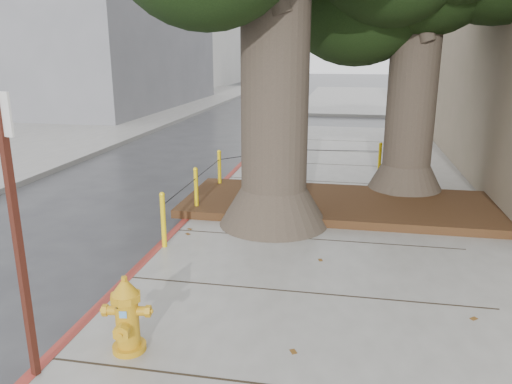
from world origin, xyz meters
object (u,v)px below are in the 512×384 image
(signpost, at_px, (16,225))
(car_red, at_px, (483,111))
(car_silver, at_px, (435,111))
(car_dark, at_px, (121,103))
(fire_hydrant, at_px, (127,315))

(signpost, bearing_deg, car_red, 84.03)
(signpost, distance_m, car_silver, 22.05)
(signpost, distance_m, car_dark, 23.87)
(signpost, xyz_separation_m, car_dark, (-9.43, 21.89, -1.21))
(signpost, height_order, car_dark, signpost)
(signpost, bearing_deg, car_dark, 130.61)
(car_silver, bearing_deg, signpost, 166.53)
(fire_hydrant, distance_m, car_silver, 21.26)
(fire_hydrant, relative_size, car_dark, 0.24)
(fire_hydrant, xyz_separation_m, car_silver, (6.11, 20.36, -0.02))
(car_red, relative_size, car_dark, 1.01)
(car_red, distance_m, car_dark, 18.47)
(car_silver, bearing_deg, car_dark, 91.28)
(car_silver, xyz_separation_m, car_red, (2.16, 0.03, 0.06))
(fire_hydrant, xyz_separation_m, car_red, (8.26, 20.39, 0.04))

